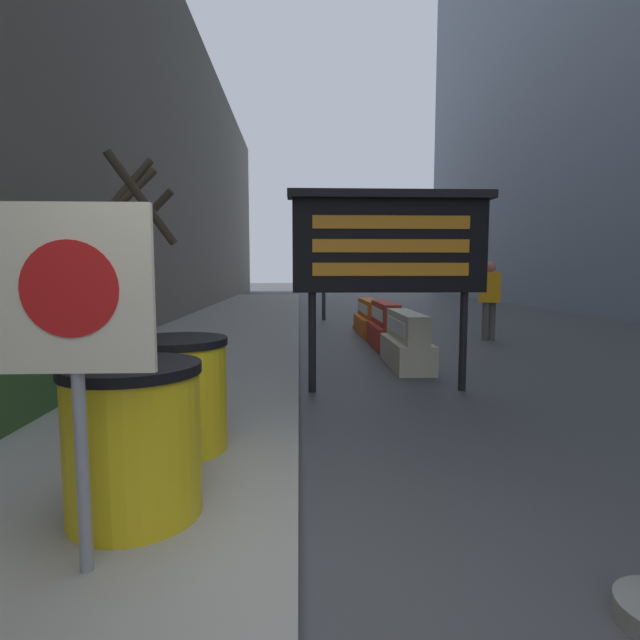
{
  "coord_description": "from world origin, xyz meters",
  "views": [
    {
      "loc": [
        0.01,
        -2.13,
        1.58
      ],
      "look_at": [
        0.28,
        4.36,
        0.93
      ],
      "focal_mm": 28.0,
      "sensor_mm": 36.0,
      "label": 1
    }
  ],
  "objects_px": {
    "barrel_drum_foreground": "(134,440)",
    "barrel_drum_middle": "(178,394)",
    "jersey_barrier_cream": "(406,343)",
    "traffic_cone_mid": "(359,317)",
    "jersey_barrier_orange_near": "(370,319)",
    "warning_sign": "(73,314)",
    "pedestrian_worker": "(490,294)",
    "message_board": "(390,244)",
    "traffic_light_near_curb": "(324,241)",
    "jersey_barrier_red_striped": "(385,328)",
    "traffic_cone_near": "(397,315)"
  },
  "relations": [
    {
      "from": "barrel_drum_middle",
      "to": "message_board",
      "type": "bearing_deg",
      "value": 48.15
    },
    {
      "from": "traffic_light_near_curb",
      "to": "pedestrian_worker",
      "type": "distance_m",
      "value": 6.01
    },
    {
      "from": "message_board",
      "to": "pedestrian_worker",
      "type": "xyz_separation_m",
      "value": [
        3.15,
        4.72,
        -0.87
      ]
    },
    {
      "from": "warning_sign",
      "to": "jersey_barrier_orange_near",
      "type": "xyz_separation_m",
      "value": [
        2.79,
        9.98,
        -1.01
      ]
    },
    {
      "from": "jersey_barrier_orange_near",
      "to": "traffic_light_near_curb",
      "type": "relative_size",
      "value": 0.61
    },
    {
      "from": "traffic_cone_mid",
      "to": "traffic_light_near_curb",
      "type": "bearing_deg",
      "value": 112.33
    },
    {
      "from": "pedestrian_worker",
      "to": "barrel_drum_middle",
      "type": "bearing_deg",
      "value": 75.27
    },
    {
      "from": "traffic_cone_near",
      "to": "traffic_light_near_curb",
      "type": "distance_m",
      "value": 3.37
    },
    {
      "from": "warning_sign",
      "to": "traffic_cone_near",
      "type": "relative_size",
      "value": 2.9
    },
    {
      "from": "jersey_barrier_orange_near",
      "to": "traffic_light_near_curb",
      "type": "height_order",
      "value": "traffic_light_near_curb"
    },
    {
      "from": "barrel_drum_foreground",
      "to": "jersey_barrier_cream",
      "type": "relative_size",
      "value": 0.52
    },
    {
      "from": "jersey_barrier_orange_near",
      "to": "barrel_drum_middle",
      "type": "bearing_deg",
      "value": -108.24
    },
    {
      "from": "warning_sign",
      "to": "jersey_barrier_red_striped",
      "type": "distance_m",
      "value": 8.33
    },
    {
      "from": "warning_sign",
      "to": "message_board",
      "type": "height_order",
      "value": "message_board"
    },
    {
      "from": "jersey_barrier_cream",
      "to": "traffic_cone_mid",
      "type": "height_order",
      "value": "jersey_barrier_cream"
    },
    {
      "from": "message_board",
      "to": "jersey_barrier_orange_near",
      "type": "relative_size",
      "value": 1.24
    },
    {
      "from": "jersey_barrier_orange_near",
      "to": "traffic_cone_near",
      "type": "relative_size",
      "value": 3.47
    },
    {
      "from": "barrel_drum_foreground",
      "to": "warning_sign",
      "type": "bearing_deg",
      "value": -95.69
    },
    {
      "from": "jersey_barrier_red_striped",
      "to": "traffic_cone_near",
      "type": "bearing_deg",
      "value": 75.55
    },
    {
      "from": "jersey_barrier_cream",
      "to": "traffic_cone_mid",
      "type": "xyz_separation_m",
      "value": [
        -0.1,
        5.57,
        -0.1
      ]
    },
    {
      "from": "jersey_barrier_cream",
      "to": "jersey_barrier_orange_near",
      "type": "relative_size",
      "value": 0.84
    },
    {
      "from": "barrel_drum_middle",
      "to": "traffic_cone_near",
      "type": "xyz_separation_m",
      "value": [
        3.79,
        10.2,
        -0.3
      ]
    },
    {
      "from": "warning_sign",
      "to": "traffic_cone_mid",
      "type": "xyz_separation_m",
      "value": [
        2.69,
        11.29,
        -1.09
      ]
    },
    {
      "from": "jersey_barrier_orange_near",
      "to": "pedestrian_worker",
      "type": "relative_size",
      "value": 1.18
    },
    {
      "from": "barrel_drum_foreground",
      "to": "barrel_drum_middle",
      "type": "xyz_separation_m",
      "value": [
        -0.0,
        1.1,
        0.0
      ]
    },
    {
      "from": "traffic_cone_mid",
      "to": "jersey_barrier_orange_near",
      "type": "bearing_deg",
      "value": -85.58
    },
    {
      "from": "message_board",
      "to": "jersey_barrier_orange_near",
      "type": "height_order",
      "value": "message_board"
    },
    {
      "from": "barrel_drum_foreground",
      "to": "traffic_cone_mid",
      "type": "height_order",
      "value": "barrel_drum_foreground"
    },
    {
      "from": "message_board",
      "to": "jersey_barrier_cream",
      "type": "relative_size",
      "value": 1.47
    },
    {
      "from": "barrel_drum_middle",
      "to": "pedestrian_worker",
      "type": "relative_size",
      "value": 0.51
    },
    {
      "from": "message_board",
      "to": "jersey_barrier_red_striped",
      "type": "relative_size",
      "value": 1.49
    },
    {
      "from": "jersey_barrier_cream",
      "to": "jersey_barrier_orange_near",
      "type": "xyz_separation_m",
      "value": [
        -0.0,
        4.26,
        -0.02
      ]
    },
    {
      "from": "warning_sign",
      "to": "message_board",
      "type": "bearing_deg",
      "value": 61.65
    },
    {
      "from": "traffic_light_near_curb",
      "to": "message_board",
      "type": "bearing_deg",
      "value": -87.72
    },
    {
      "from": "warning_sign",
      "to": "message_board",
      "type": "relative_size",
      "value": 0.68
    },
    {
      "from": "traffic_cone_mid",
      "to": "traffic_light_near_curb",
      "type": "distance_m",
      "value": 3.19
    },
    {
      "from": "message_board",
      "to": "barrel_drum_foreground",
      "type": "bearing_deg",
      "value": -121.48
    },
    {
      "from": "jersey_barrier_cream",
      "to": "pedestrian_worker",
      "type": "bearing_deg",
      "value": 50.16
    },
    {
      "from": "jersey_barrier_orange_near",
      "to": "pedestrian_worker",
      "type": "distance_m",
      "value": 2.9
    },
    {
      "from": "traffic_cone_near",
      "to": "pedestrian_worker",
      "type": "bearing_deg",
      "value": -64.3
    },
    {
      "from": "barrel_drum_middle",
      "to": "message_board",
      "type": "xyz_separation_m",
      "value": [
        2.13,
        2.38,
        1.32
      ]
    },
    {
      "from": "traffic_cone_mid",
      "to": "pedestrian_worker",
      "type": "bearing_deg",
      "value": -43.54
    },
    {
      "from": "traffic_cone_near",
      "to": "traffic_light_near_curb",
      "type": "xyz_separation_m",
      "value": [
        -2.03,
        1.55,
        2.21
      ]
    },
    {
      "from": "barrel_drum_middle",
      "to": "jersey_barrier_red_striped",
      "type": "relative_size",
      "value": 0.52
    },
    {
      "from": "warning_sign",
      "to": "pedestrian_worker",
      "type": "bearing_deg",
      "value": 58.68
    },
    {
      "from": "jersey_barrier_red_striped",
      "to": "traffic_cone_mid",
      "type": "relative_size",
      "value": 2.87
    },
    {
      "from": "warning_sign",
      "to": "jersey_barrier_cream",
      "type": "bearing_deg",
      "value": 63.99
    },
    {
      "from": "warning_sign",
      "to": "pedestrian_worker",
      "type": "relative_size",
      "value": 0.99
    },
    {
      "from": "traffic_cone_mid",
      "to": "jersey_barrier_cream",
      "type": "bearing_deg",
      "value": -88.96
    },
    {
      "from": "barrel_drum_foreground",
      "to": "traffic_light_near_curb",
      "type": "distance_m",
      "value": 13.11
    }
  ]
}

